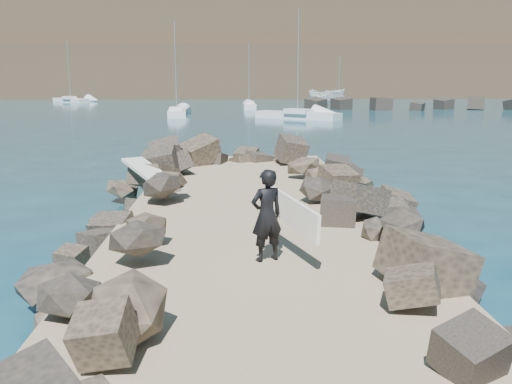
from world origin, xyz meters
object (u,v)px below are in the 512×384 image
surfboard_resting (152,178)px  surfer_with_board (270,215)px  sailboat_d (339,100)px  boat_imported (327,97)px

surfboard_resting → surfer_with_board: (2.86, -5.95, 0.37)m
surfboard_resting → sailboat_d: (19.31, 76.69, -0.70)m
surfboard_resting → sailboat_d: sailboat_d is taller
sailboat_d → surfboard_resting: bearing=-104.1°
surfboard_resting → sailboat_d: 79.09m
surfer_with_board → surfboard_resting: bearing=115.7°
boat_imported → sailboat_d: 14.42m
surfboard_resting → boat_imported: (15.10, 62.92, 0.15)m
surfboard_resting → surfer_with_board: 6.62m
surfer_with_board → sailboat_d: sailboat_d is taller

